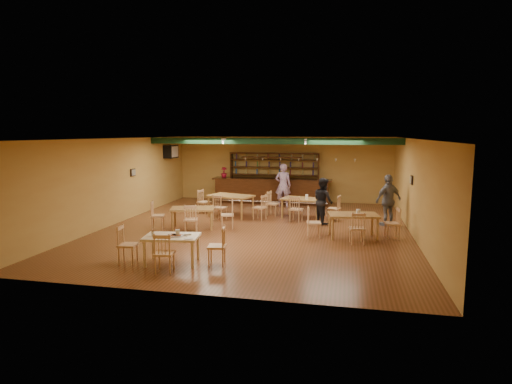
% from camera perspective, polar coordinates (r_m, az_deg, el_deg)
% --- Properties ---
extents(floor, '(12.00, 12.00, 0.00)m').
position_cam_1_polar(floor, '(14.30, -0.04, -4.91)').
color(floor, brown).
rests_on(floor, ground).
extents(ceiling_beam, '(10.00, 0.30, 0.25)m').
position_cam_1_polar(ceiling_beam, '(16.69, 2.00, 6.88)').
color(ceiling_beam, black).
rests_on(ceiling_beam, ceiling).
extents(track_rail_left, '(0.05, 2.50, 0.05)m').
position_cam_1_polar(track_rail_left, '(17.67, -3.45, 7.16)').
color(track_rail_left, white).
rests_on(track_rail_left, ceiling).
extents(track_rail_right, '(0.05, 2.50, 0.05)m').
position_cam_1_polar(track_rail_right, '(17.10, 7.02, 7.08)').
color(track_rail_right, white).
rests_on(track_rail_right, ceiling).
extents(ac_unit, '(0.34, 0.70, 0.48)m').
position_cam_1_polar(ac_unit, '(19.45, -11.38, 5.35)').
color(ac_unit, white).
rests_on(ac_unit, wall_left).
extents(picture_left, '(0.04, 0.34, 0.28)m').
position_cam_1_polar(picture_left, '(16.69, -16.22, 2.54)').
color(picture_left, black).
rests_on(picture_left, wall_left).
extents(picture_right, '(0.04, 0.34, 0.28)m').
position_cam_1_polar(picture_right, '(14.35, 20.20, 1.53)').
color(picture_right, black).
rests_on(picture_right, wall_right).
extents(bar_counter, '(5.39, 0.85, 1.13)m').
position_cam_1_polar(bar_counter, '(19.24, 2.12, 0.14)').
color(bar_counter, black).
rests_on(bar_counter, ground).
extents(back_bar_hutch, '(4.17, 0.40, 2.28)m').
position_cam_1_polar(back_bar_hutch, '(19.79, 2.44, 2.03)').
color(back_bar_hutch, black).
rests_on(back_bar_hutch, ground).
extents(poinsettia, '(0.35, 0.35, 0.49)m').
position_cam_1_polar(poinsettia, '(19.66, -4.34, 2.66)').
color(poinsettia, maroon).
rests_on(poinsettia, bar_counter).
extents(dining_table_a, '(1.87, 1.44, 0.82)m').
position_cam_1_polar(dining_table_a, '(16.29, -3.41, -1.86)').
color(dining_table_a, '#A6773B').
rests_on(dining_table_a, ground).
extents(dining_table_b, '(1.68, 1.24, 0.76)m').
position_cam_1_polar(dining_table_b, '(16.02, 6.29, -2.17)').
color(dining_table_b, '#A6773B').
rests_on(dining_table_b, ground).
extents(dining_table_c, '(1.60, 1.21, 0.71)m').
position_cam_1_polar(dining_table_c, '(14.36, -8.51, -3.50)').
color(dining_table_c, '#A6773B').
rests_on(dining_table_c, ground).
extents(dining_table_d, '(1.60, 1.11, 0.74)m').
position_cam_1_polar(dining_table_d, '(13.31, 12.90, -4.46)').
color(dining_table_d, '#A6773B').
rests_on(dining_table_d, ground).
extents(near_table, '(1.42, 1.03, 0.70)m').
position_cam_1_polar(near_table, '(10.66, -11.23, -7.61)').
color(near_table, beige).
rests_on(near_table, ground).
extents(pizza_tray, '(0.46, 0.46, 0.01)m').
position_cam_1_polar(pizza_tray, '(10.54, -10.81, -5.78)').
color(pizza_tray, silver).
rests_on(pizza_tray, near_table).
extents(parmesan_shaker, '(0.08, 0.08, 0.11)m').
position_cam_1_polar(parmesan_shaker, '(10.61, -13.69, -5.50)').
color(parmesan_shaker, '#EAE5C6').
rests_on(parmesan_shaker, near_table).
extents(napkin_stack, '(0.24, 0.22, 0.03)m').
position_cam_1_polar(napkin_stack, '(10.62, -9.25, -5.59)').
color(napkin_stack, white).
rests_on(napkin_stack, near_table).
extents(pizza_server, '(0.33, 0.20, 0.00)m').
position_cam_1_polar(pizza_server, '(10.53, -10.00, -5.72)').
color(pizza_server, silver).
rests_on(pizza_server, pizza_tray).
extents(side_plate, '(0.25, 0.25, 0.01)m').
position_cam_1_polar(side_plate, '(10.22, -9.03, -6.18)').
color(side_plate, white).
rests_on(side_plate, near_table).
extents(patron_bar, '(0.71, 0.49, 1.88)m').
position_cam_1_polar(patron_bar, '(18.29, 3.66, 0.91)').
color(patron_bar, '#7F479B').
rests_on(patron_bar, ground).
extents(patron_right_a, '(0.94, 1.00, 1.63)m').
position_cam_1_polar(patron_right_a, '(15.10, 9.02, -1.18)').
color(patron_right_a, black).
rests_on(patron_right_a, ground).
extents(patron_right_b, '(1.10, 0.97, 1.78)m').
position_cam_1_polar(patron_right_b, '(15.25, 17.38, -1.06)').
color(patron_right_b, slate).
rests_on(patron_right_b, ground).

